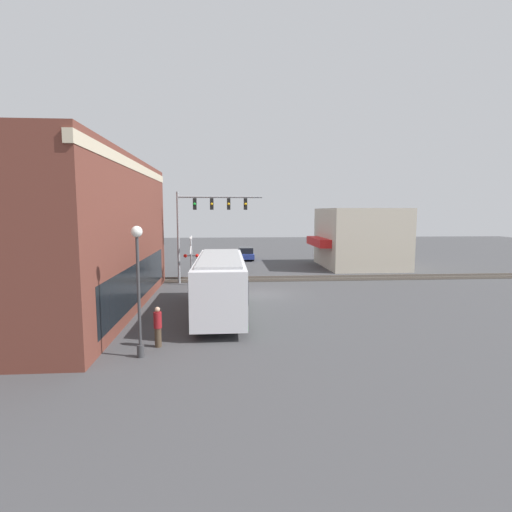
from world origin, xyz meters
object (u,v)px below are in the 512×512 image
at_px(city_bus, 220,282).
at_px(streetlamp, 138,280).
at_px(parked_car_blue, 246,254).
at_px(pedestrian_by_lamp, 158,326).
at_px(crossing_signal, 191,256).
at_px(parked_car_black, 223,263).

height_order(city_bus, streetlamp, streetlamp).
bearing_deg(parked_car_blue, pedestrian_by_lamp, 170.30).
distance_m(crossing_signal, pedestrian_by_lamp, 14.24).
relative_size(streetlamp, pedestrian_by_lamp, 2.99).
xyz_separation_m(crossing_signal, streetlamp, (-15.33, 0.68, 0.77)).
xyz_separation_m(parked_car_black, pedestrian_by_lamp, (-22.36, 2.55, 0.23)).
bearing_deg(parked_car_black, parked_car_blue, -18.45).
height_order(city_bus, pedestrian_by_lamp, city_bus).
relative_size(crossing_signal, parked_car_blue, 0.87).
relative_size(parked_car_black, pedestrian_by_lamp, 2.67).
xyz_separation_m(city_bus, streetlamp, (-6.43, 3.04, 1.29)).
xyz_separation_m(city_bus, pedestrian_by_lamp, (-5.27, 2.55, -0.90)).
relative_size(crossing_signal, parked_car_black, 0.83).
relative_size(city_bus, parked_car_black, 2.18).
xyz_separation_m(parked_car_blue, pedestrian_by_lamp, (-30.15, 5.15, 0.19)).
bearing_deg(streetlamp, city_bus, -25.31).
distance_m(city_bus, pedestrian_by_lamp, 5.92).
distance_m(crossing_signal, streetlamp, 15.37).
bearing_deg(crossing_signal, parked_car_blue, -17.24).
relative_size(crossing_signal, pedestrian_by_lamp, 2.20).
bearing_deg(city_bus, crossing_signal, 14.84).
relative_size(city_bus, parked_car_blue, 2.30).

